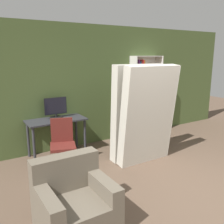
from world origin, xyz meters
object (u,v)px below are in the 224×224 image
(monitor, at_px, (56,108))
(bookshelf, at_px, (141,97))
(office_chair, at_px, (63,149))
(armchair, at_px, (74,203))
(mattress_near, at_px, (148,115))
(mattress_far, at_px, (138,112))

(monitor, distance_m, bookshelf, 2.27)
(monitor, bearing_deg, bookshelf, 0.64)
(office_chair, distance_m, armchair, 1.65)
(mattress_near, relative_size, armchair, 2.21)
(office_chair, xyz_separation_m, bookshelf, (2.45, 0.84, 0.62))
(armchair, bearing_deg, mattress_far, 33.77)
(bookshelf, distance_m, mattress_far, 1.48)
(monitor, height_order, bookshelf, bookshelf)
(monitor, bearing_deg, armchair, -105.32)
(monitor, distance_m, mattress_near, 1.91)
(monitor, distance_m, mattress_far, 1.70)
(mattress_far, xyz_separation_m, armchair, (-1.96, -1.31, -0.62))
(mattress_far, distance_m, armchair, 2.43)
(office_chair, relative_size, mattress_near, 0.49)
(bookshelf, xyz_separation_m, mattress_far, (-0.96, -1.11, -0.06))
(office_chair, xyz_separation_m, mattress_far, (1.48, -0.28, 0.56))
(mattress_far, bearing_deg, office_chair, 169.49)
(bookshelf, distance_m, armchair, 3.86)
(armchair, bearing_deg, monitor, 74.68)
(bookshelf, bearing_deg, office_chair, -161.06)
(bookshelf, bearing_deg, mattress_near, -124.04)
(monitor, relative_size, bookshelf, 0.24)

